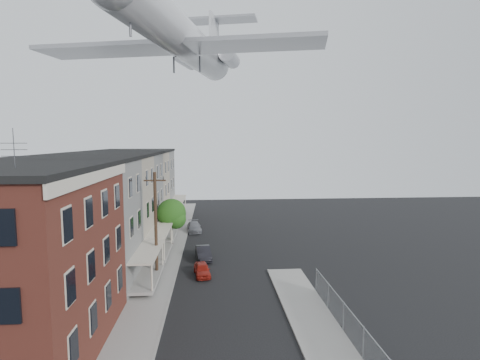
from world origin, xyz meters
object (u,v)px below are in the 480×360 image
object	(u,v)px
street_tree	(173,215)
airplane	(185,41)
utility_pole	(156,224)
car_near	(202,270)
car_far	(194,227)
car_mid	(203,253)

from	to	relation	value
street_tree	airplane	distance (m)	18.12
utility_pole	airplane	bearing A→B (deg)	69.12
car_near	car_far	bearing A→B (deg)	87.23
car_mid	airplane	xyz separation A→B (m)	(-1.55, 1.17, 20.38)
car_near	street_tree	bearing A→B (deg)	101.78
utility_pole	car_far	distance (m)	16.82
car_mid	airplane	distance (m)	20.47
car_near	airplane	world-z (taller)	airplane
street_tree	car_far	world-z (taller)	street_tree
car_far	car_mid	bearing A→B (deg)	-89.66
car_far	street_tree	bearing A→B (deg)	-114.95
street_tree	car_far	xyz separation A→B (m)	(2.04, 6.22, -2.85)
utility_pole	car_near	size ratio (longest dim) A/B	2.84
airplane	car_near	bearing A→B (deg)	-74.71
car_near	airplane	xyz separation A→B (m)	(-1.55, 5.67, 20.47)
utility_pole	street_tree	distance (m)	10.00
street_tree	car_near	size ratio (longest dim) A/B	1.64
street_tree	car_far	size ratio (longest dim) A/B	1.27
car_near	car_far	distance (m)	15.98
car_mid	utility_pole	bearing A→B (deg)	-136.40
street_tree	car_near	world-z (taller)	street_tree
car_near	car_far	size ratio (longest dim) A/B	0.77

